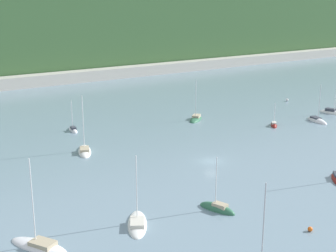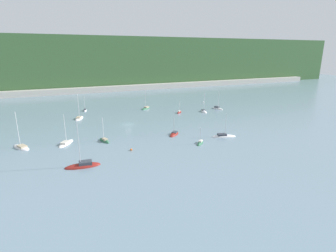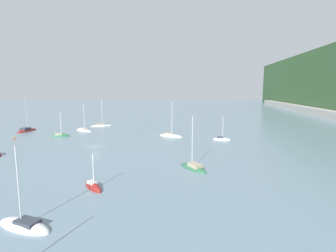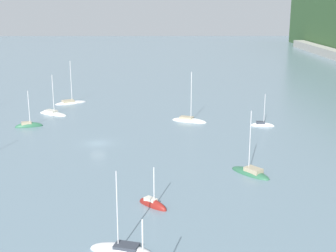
{
  "view_description": "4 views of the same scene",
  "coord_description": "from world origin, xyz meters",
  "px_view_note": "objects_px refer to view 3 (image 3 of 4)",
  "views": [
    {
      "loc": [
        -52.8,
        -63.1,
        28.89
      ],
      "look_at": [
        0.52,
        15.04,
        3.33
      ],
      "focal_mm": 50.0,
      "sensor_mm": 36.0,
      "label": 1
    },
    {
      "loc": [
        -25.99,
        -99.59,
        28.38
      ],
      "look_at": [
        9.79,
        -17.73,
        2.99
      ],
      "focal_mm": 28.0,
      "sensor_mm": 36.0,
      "label": 2
    },
    {
      "loc": [
        65.15,
        26.99,
        15.14
      ],
      "look_at": [
        -17.22,
        17.44,
        3.31
      ],
      "focal_mm": 28.0,
      "sensor_mm": 36.0,
      "label": 3
    },
    {
      "loc": [
        85.31,
        12.79,
        25.92
      ],
      "look_at": [
        -7.26,
        13.48,
        1.5
      ],
      "focal_mm": 50.0,
      "sensor_mm": 36.0,
      "label": 4
    }
  ],
  "objects_px": {
    "sailboat_7": "(171,136)",
    "sailboat_0": "(222,140)",
    "sailboat_5": "(84,131)",
    "sailboat_2": "(193,168)",
    "sailboat_4": "(24,227)",
    "sailboat_8": "(27,131)",
    "mooring_buoy_0": "(14,138)",
    "sailboat_9": "(93,188)",
    "sailboat_3": "(60,136)",
    "sailboat_11": "(101,126)"
  },
  "relations": [
    {
      "from": "sailboat_2",
      "to": "sailboat_7",
      "type": "distance_m",
      "value": 34.63
    },
    {
      "from": "sailboat_0",
      "to": "sailboat_9",
      "type": "height_order",
      "value": "sailboat_0"
    },
    {
      "from": "sailboat_7",
      "to": "sailboat_9",
      "type": "xyz_separation_m",
      "value": [
        45.51,
        -7.1,
        -0.03
      ]
    },
    {
      "from": "sailboat_7",
      "to": "sailboat_0",
      "type": "bearing_deg",
      "value": 7.01
    },
    {
      "from": "sailboat_0",
      "to": "sailboat_4",
      "type": "relative_size",
      "value": 0.77
    },
    {
      "from": "sailboat_0",
      "to": "sailboat_11",
      "type": "bearing_deg",
      "value": 161.31
    },
    {
      "from": "sailboat_2",
      "to": "sailboat_8",
      "type": "xyz_separation_m",
      "value": [
        -37.83,
        -60.44,
        0.01
      ]
    },
    {
      "from": "sailboat_7",
      "to": "mooring_buoy_0",
      "type": "height_order",
      "value": "sailboat_7"
    },
    {
      "from": "sailboat_9",
      "to": "sailboat_8",
      "type": "bearing_deg",
      "value": 175.82
    },
    {
      "from": "sailboat_3",
      "to": "mooring_buoy_0",
      "type": "height_order",
      "value": "sailboat_3"
    },
    {
      "from": "sailboat_8",
      "to": "sailboat_9",
      "type": "distance_m",
      "value": 67.25
    },
    {
      "from": "sailboat_2",
      "to": "sailboat_5",
      "type": "relative_size",
      "value": 1.06
    },
    {
      "from": "sailboat_3",
      "to": "sailboat_7",
      "type": "bearing_deg",
      "value": -10.03
    },
    {
      "from": "sailboat_2",
      "to": "sailboat_7",
      "type": "bearing_deg",
      "value": -26.22
    },
    {
      "from": "sailboat_7",
      "to": "sailboat_8",
      "type": "distance_m",
      "value": 52.66
    },
    {
      "from": "sailboat_3",
      "to": "sailboat_4",
      "type": "bearing_deg",
      "value": -82.28
    },
    {
      "from": "sailboat_8",
      "to": "sailboat_3",
      "type": "bearing_deg",
      "value": -111.66
    },
    {
      "from": "sailboat_2",
      "to": "sailboat_3",
      "type": "distance_m",
      "value": 51.86
    },
    {
      "from": "sailboat_3",
      "to": "sailboat_11",
      "type": "distance_m",
      "value": 24.84
    },
    {
      "from": "sailboat_2",
      "to": "mooring_buoy_0",
      "type": "distance_m",
      "value": 59.32
    },
    {
      "from": "sailboat_3",
      "to": "sailboat_9",
      "type": "distance_m",
      "value": 49.53
    },
    {
      "from": "sailboat_2",
      "to": "sailboat_11",
      "type": "height_order",
      "value": "sailboat_11"
    },
    {
      "from": "sailboat_4",
      "to": "sailboat_8",
      "type": "distance_m",
      "value": 74.65
    },
    {
      "from": "sailboat_7",
      "to": "sailboat_11",
      "type": "height_order",
      "value": "sailboat_11"
    },
    {
      "from": "sailboat_4",
      "to": "sailboat_0",
      "type": "bearing_deg",
      "value": -100.42
    },
    {
      "from": "sailboat_3",
      "to": "sailboat_9",
      "type": "height_order",
      "value": "sailboat_3"
    },
    {
      "from": "sailboat_4",
      "to": "sailboat_5",
      "type": "distance_m",
      "value": 68.3
    },
    {
      "from": "sailboat_4",
      "to": "sailboat_3",
      "type": "bearing_deg",
      "value": -49.28
    },
    {
      "from": "sailboat_5",
      "to": "sailboat_2",
      "type": "bearing_deg",
      "value": -14.75
    },
    {
      "from": "sailboat_9",
      "to": "mooring_buoy_0",
      "type": "distance_m",
      "value": 52.87
    },
    {
      "from": "sailboat_11",
      "to": "mooring_buoy_0",
      "type": "height_order",
      "value": "sailboat_11"
    },
    {
      "from": "sailboat_2",
      "to": "sailboat_4",
      "type": "bearing_deg",
      "value": 103.1
    },
    {
      "from": "sailboat_9",
      "to": "sailboat_11",
      "type": "xyz_separation_m",
      "value": [
        -65.46,
        -23.59,
        0.05
      ]
    },
    {
      "from": "sailboat_5",
      "to": "sailboat_9",
      "type": "distance_m",
      "value": 58.49
    },
    {
      "from": "sailboat_0",
      "to": "sailboat_9",
      "type": "bearing_deg",
      "value": -110.09
    },
    {
      "from": "sailboat_2",
      "to": "sailboat_4",
      "type": "relative_size",
      "value": 1.06
    },
    {
      "from": "sailboat_9",
      "to": "mooring_buoy_0",
      "type": "relative_size",
      "value": 10.11
    },
    {
      "from": "sailboat_2",
      "to": "sailboat_7",
      "type": "relative_size",
      "value": 0.9
    },
    {
      "from": "sailboat_5",
      "to": "sailboat_8",
      "type": "height_order",
      "value": "sailboat_8"
    },
    {
      "from": "sailboat_0",
      "to": "sailboat_5",
      "type": "distance_m",
      "value": 49.52
    },
    {
      "from": "sailboat_8",
      "to": "mooring_buoy_0",
      "type": "xyz_separation_m",
      "value": [
        14.44,
        5.93,
        0.18
      ]
    },
    {
      "from": "sailboat_2",
      "to": "sailboat_4",
      "type": "xyz_separation_m",
      "value": [
        23.64,
        -18.08,
        -0.05
      ]
    },
    {
      "from": "sailboat_7",
      "to": "sailboat_9",
      "type": "bearing_deg",
      "value": -76.51
    },
    {
      "from": "sailboat_9",
      "to": "mooring_buoy_0",
      "type": "bearing_deg",
      "value": -178.35
    },
    {
      "from": "sailboat_3",
      "to": "sailboat_9",
      "type": "xyz_separation_m",
      "value": [
        40.98,
        27.82,
        -0.02
      ]
    },
    {
      "from": "sailboat_0",
      "to": "sailboat_11",
      "type": "distance_m",
      "value": 52.38
    },
    {
      "from": "sailboat_2",
      "to": "mooring_buoy_0",
      "type": "xyz_separation_m",
      "value": [
        -23.39,
        -54.51,
        0.2
      ]
    },
    {
      "from": "sailboat_5",
      "to": "sailboat_9",
      "type": "height_order",
      "value": "sailboat_5"
    },
    {
      "from": "sailboat_7",
      "to": "sailboat_5",
      "type": "bearing_deg",
      "value": -170.17
    },
    {
      "from": "sailboat_0",
      "to": "sailboat_5",
      "type": "bearing_deg",
      "value": 175.45
    }
  ]
}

